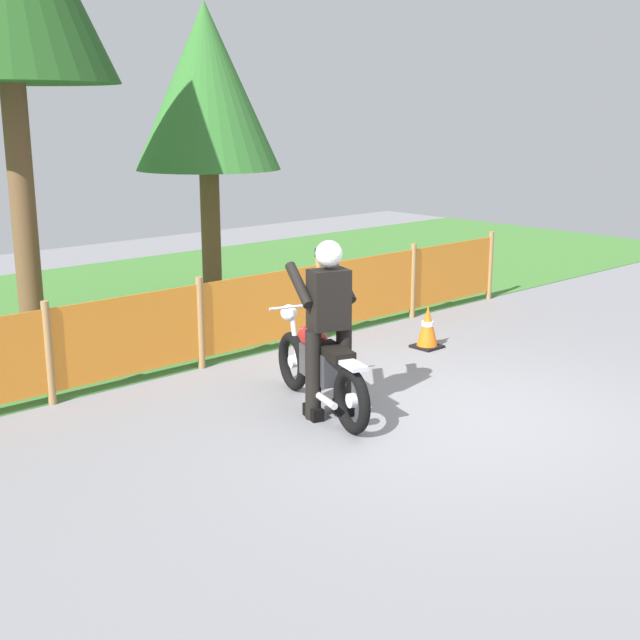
% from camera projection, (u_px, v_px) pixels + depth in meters
% --- Properties ---
extents(ground, '(24.00, 24.00, 0.02)m').
position_uv_depth(ground, '(447.00, 415.00, 8.04)').
color(ground, gray).
extents(grass_verge, '(24.00, 6.94, 0.01)m').
position_uv_depth(grass_verge, '(119.00, 305.00, 12.55)').
color(grass_verge, '#427A33').
rests_on(grass_verge, ground).
extents(barrier_fence, '(9.02, 0.08, 1.05)m').
position_uv_depth(barrier_fence, '(263.00, 309.00, 9.93)').
color(barrier_fence, '#997547').
rests_on(barrier_fence, ground).
extents(tree_near_left, '(2.05, 2.05, 4.30)m').
position_uv_depth(tree_near_left, '(206.00, 89.00, 11.62)').
color(tree_near_left, brown).
rests_on(tree_near_left, ground).
extents(motorcycle_lead, '(0.79, 1.90, 0.93)m').
position_uv_depth(motorcycle_lead, '(319.00, 365.00, 8.06)').
color(motorcycle_lead, black).
rests_on(motorcycle_lead, ground).
extents(rider_lead, '(0.66, 0.67, 1.69)m').
position_uv_depth(rider_lead, '(328.00, 322.00, 7.78)').
color(rider_lead, black).
rests_on(rider_lead, ground).
extents(traffic_cone, '(0.32, 0.32, 0.53)m').
position_uv_depth(traffic_cone, '(428.00, 327.00, 10.23)').
color(traffic_cone, black).
rests_on(traffic_cone, ground).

